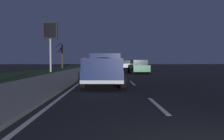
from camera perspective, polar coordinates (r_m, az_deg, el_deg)
name	(u,v)px	position (r m, az deg, el deg)	size (l,w,h in m)	color
ground	(118,71)	(29.44, 1.88, -0.21)	(144.00, 144.00, 0.00)	black
sidewalk_shoulder	(80,70)	(29.68, -9.18, -0.11)	(108.00, 4.00, 0.12)	gray
grass_verge	(46,71)	(30.78, -18.44, -0.22)	(108.00, 6.00, 0.01)	#1E3819
lane_markings	(102,70)	(31.22, -2.98, -0.05)	(108.00, 3.54, 0.01)	silver
pickup_truck	(105,68)	(11.73, -2.05, 0.49)	(5.49, 2.41, 1.87)	#141E4C
sedan_green	(138,67)	(23.13, 7.57, 0.97)	(4.45, 2.11, 1.54)	#14592D
sedan_black	(107,67)	(23.00, -1.50, 0.98)	(4.43, 2.07, 1.54)	black
sedan_silver	(125,65)	(37.37, 3.83, 1.56)	(4.44, 2.09, 1.54)	#B2B5BA
sedan_white	(106,64)	(40.02, -1.59, 1.63)	(4.41, 2.04, 1.54)	silver
gas_price_sign	(50,35)	(27.60, -17.31, 9.68)	(0.27, 1.90, 6.54)	#99999E
bare_tree_far	(62,55)	(41.87, -14.19, 4.10)	(0.98, 1.33, 5.35)	#423323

